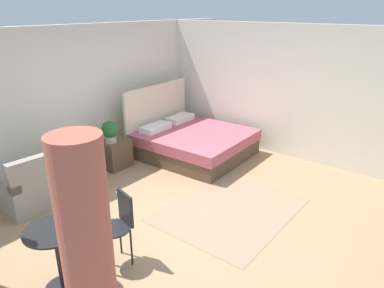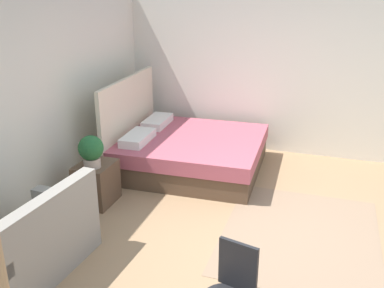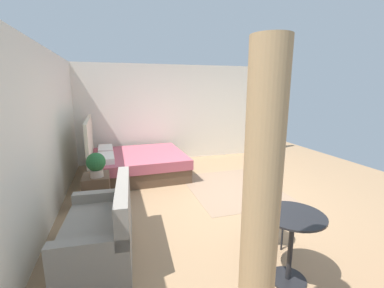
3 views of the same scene
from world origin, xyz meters
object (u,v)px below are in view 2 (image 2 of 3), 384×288
at_px(cafe_chair_near_window, 232,288).
at_px(couch, 31,246).
at_px(nightstand, 97,183).
at_px(potted_plant, 91,150).
at_px(bed, 187,150).

bearing_deg(cafe_chair_near_window, couch, 81.78).
bearing_deg(nightstand, couch, -174.63).
relative_size(couch, potted_plant, 3.40).
bearing_deg(potted_plant, nightstand, 14.63).
bearing_deg(bed, nightstand, 151.83).
relative_size(nightstand, potted_plant, 1.31).
distance_m(bed, potted_plant, 1.71).
distance_m(nightstand, potted_plant, 0.50).
relative_size(couch, nightstand, 2.59).
xyz_separation_m(potted_plant, cafe_chair_near_window, (-1.66, -2.14, -0.21)).
relative_size(bed, nightstand, 3.96).
relative_size(bed, cafe_chair_near_window, 2.37).
xyz_separation_m(nightstand, cafe_chair_near_window, (-1.76, -2.16, 0.28)).
height_order(potted_plant, cafe_chair_near_window, potted_plant).
bearing_deg(bed, potted_plant, 154.27).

